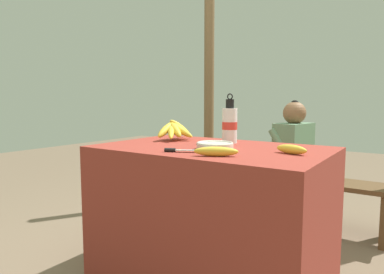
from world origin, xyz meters
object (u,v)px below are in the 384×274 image
loose_banana_side (291,149)px  support_post_near (209,89)px  serving_bowl (215,145)px  water_bottle (230,124)px  seated_vendor (288,154)px  loose_banana_front (216,151)px  banana_bunch_ripe (175,129)px  knife (182,150)px  wooden_bench (289,183)px  banana_bunch_green (245,163)px

loose_banana_side → support_post_near: 2.04m
serving_bowl → water_bottle: size_ratio=0.65×
water_bottle → seated_vendor: 1.00m
loose_banana_front → loose_banana_side: same height
banana_bunch_ripe → water_bottle: size_ratio=1.12×
loose_banana_side → seated_vendor: bearing=108.9°
seated_vendor → knife: bearing=98.7°
loose_banana_front → wooden_bench: loose_banana_front is taller
banana_bunch_ripe → loose_banana_front: (0.54, -0.42, -0.05)m
seated_vendor → banana_bunch_green: seated_vendor is taller
banana_bunch_ripe → loose_banana_side: size_ratio=1.94×
banana_bunch_ripe → knife: bearing=-49.7°
knife → support_post_near: support_post_near is taller
wooden_bench → support_post_near: support_post_near is taller
water_bottle → support_post_near: bearing=125.7°
support_post_near → knife: bearing=-62.7°
loose_banana_front → seated_vendor: (-0.14, 1.43, -0.21)m
support_post_near → banana_bunch_green: bearing=-28.0°
serving_bowl → seated_vendor: bearing=90.9°
loose_banana_front → banana_bunch_green: 1.58m
knife → wooden_bench: size_ratio=0.14×
knife → wooden_bench: (0.08, 1.44, -0.45)m
loose_banana_side → seated_vendor: size_ratio=0.16×
banana_bunch_green → water_bottle: bearing=-70.1°
water_bottle → loose_banana_side: 0.50m
serving_bowl → wooden_bench: size_ratio=0.12×
serving_bowl → banana_bunch_green: size_ratio=0.64×
serving_bowl → support_post_near: bearing=122.1°
wooden_bench → banana_bunch_green: (-0.41, -0.00, 0.13)m
support_post_near → loose_banana_front: bearing=-57.9°
support_post_near → wooden_bench: bearing=-16.9°
wooden_bench → water_bottle: bearing=-93.6°
loose_banana_side → banana_bunch_green: size_ratio=0.57×
serving_bowl → loose_banana_side: loose_banana_side is taller
banana_bunch_ripe → knife: (0.34, -0.41, -0.06)m
banana_bunch_ripe → seated_vendor: bearing=67.9°
banana_bunch_ripe → seated_vendor: 1.12m
water_bottle → seated_vendor: bearing=87.1°
banana_bunch_green → support_post_near: size_ratio=0.13×
loose_banana_front → water_bottle: bearing=110.8°
loose_banana_front → wooden_bench: (-0.12, 1.45, -0.46)m
serving_bowl → support_post_near: (-0.98, 1.56, 0.35)m
knife → wooden_bench: 1.51m
banana_bunch_ripe → banana_bunch_green: bearing=89.4°
banana_bunch_green → loose_banana_side: bearing=-56.1°
banana_bunch_ripe → support_post_near: 1.47m
loose_banana_side → water_bottle: bearing=154.0°
loose_banana_side → knife: size_ratio=0.75×
water_bottle → banana_bunch_green: 1.11m
banana_bunch_ripe → wooden_bench: bearing=67.7°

